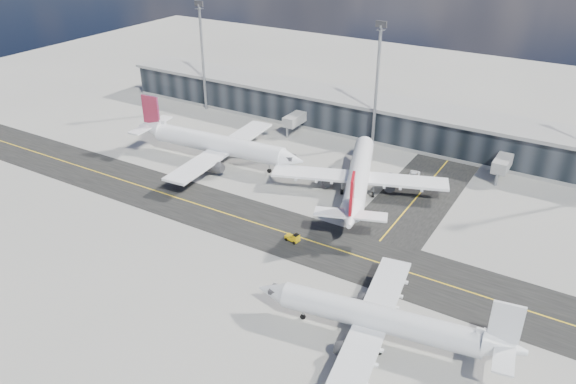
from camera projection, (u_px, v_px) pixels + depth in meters
name	position (u px, v px, depth m)	size (l,w,h in m)	color
ground	(260.00, 239.00, 96.98)	(300.00, 300.00, 0.00)	gray
taxiway_lanes	(310.00, 218.00, 103.30)	(180.00, 63.00, 0.03)	black
terminal_concourse	(385.00, 120.00, 136.60)	(152.00, 19.80, 8.80)	black
floodlight_masts	(377.00, 81.00, 126.00)	(102.50, 0.70, 28.90)	gray
airliner_af	(216.00, 144.00, 123.55)	(42.55, 36.30, 12.60)	white
airliner_redtail	(359.00, 177.00, 109.47)	(34.31, 39.70, 12.14)	white
airliner_near	(383.00, 320.00, 73.25)	(35.55, 30.44, 10.54)	silver
baggage_tug	(293.00, 238.00, 95.78)	(2.74, 1.69, 1.61)	yellow
service_van	(413.00, 176.00, 117.39)	(2.12, 4.59, 1.28)	white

